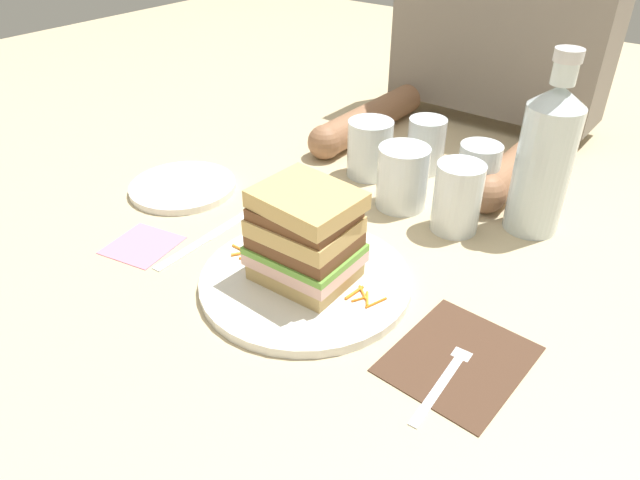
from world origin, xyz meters
TOP-DOWN VIEW (x-y plane):
  - ground_plane at (0.00, 0.00)m, footprint 3.00×3.00m
  - main_plate at (0.01, -0.02)m, footprint 0.27×0.27m
  - sandwich at (0.01, -0.02)m, footprint 0.13×0.11m
  - carrot_shred_0 at (-0.09, -0.03)m, footprint 0.01×0.02m
  - carrot_shred_1 at (-0.07, -0.03)m, footprint 0.03×0.02m
  - carrot_shred_2 at (-0.07, -0.01)m, footprint 0.03×0.01m
  - carrot_shred_3 at (-0.07, -0.02)m, footprint 0.03×0.03m
  - carrot_shred_4 at (-0.08, 0.00)m, footprint 0.03×0.02m
  - carrot_shred_5 at (-0.09, -0.02)m, footprint 0.02×0.02m
  - carrot_shred_6 at (-0.06, -0.02)m, footprint 0.02×0.03m
  - carrot_shred_7 at (-0.10, -0.02)m, footprint 0.02×0.00m
  - carrot_shred_8 at (0.09, 0.00)m, footprint 0.02×0.02m
  - carrot_shred_9 at (0.11, -0.01)m, footprint 0.01×0.03m
  - carrot_shred_10 at (0.10, -0.01)m, footprint 0.02×0.02m
  - carrot_shred_11 at (0.09, -0.01)m, footprint 0.01×0.02m
  - carrot_shred_12 at (0.08, -0.01)m, footprint 0.01×0.03m
  - napkin_dark at (0.23, -0.02)m, footprint 0.14×0.16m
  - fork at (0.23, -0.04)m, footprint 0.02×0.17m
  - knife at (-0.17, -0.02)m, footprint 0.02×0.20m
  - juice_glass at (0.10, 0.22)m, footprint 0.07×0.07m
  - water_bottle at (0.19, 0.30)m, footprint 0.08×0.08m
  - empty_tumbler_0 at (-0.10, 0.29)m, footprint 0.08×0.08m
  - empty_tumbler_1 at (0.00, 0.24)m, footprint 0.08×0.08m
  - empty_tumbler_2 at (0.08, 0.32)m, footprint 0.07×0.07m
  - empty_tumbler_3 at (-0.03, 0.37)m, footprint 0.06×0.06m
  - side_plate at (-0.31, 0.06)m, footprint 0.17×0.17m
  - napkin_pink at (-0.23, -0.09)m, footprint 0.10×0.11m

SIDE VIEW (x-z plane):
  - ground_plane at x=0.00m, z-range 0.00..0.00m
  - napkin_pink at x=-0.23m, z-range 0.00..0.00m
  - napkin_dark at x=0.23m, z-range 0.00..0.00m
  - knife at x=-0.17m, z-range 0.00..0.00m
  - fork at x=0.23m, z-range 0.00..0.01m
  - side_plate at x=-0.31m, z-range 0.00..0.01m
  - main_plate at x=0.01m, z-range 0.00..0.01m
  - carrot_shred_9 at x=0.11m, z-range 0.01..0.02m
  - carrot_shred_11 at x=0.09m, z-range 0.01..0.02m
  - carrot_shred_1 at x=-0.07m, z-range 0.01..0.02m
  - carrot_shred_10 at x=0.10m, z-range 0.01..0.02m
  - carrot_shred_8 at x=0.09m, z-range 0.01..0.02m
  - carrot_shred_7 at x=-0.10m, z-range 0.01..0.02m
  - carrot_shred_5 at x=-0.09m, z-range 0.01..0.02m
  - carrot_shred_2 at x=-0.07m, z-range 0.01..0.02m
  - carrot_shred_3 at x=-0.07m, z-range 0.01..0.02m
  - carrot_shred_4 at x=-0.08m, z-range 0.01..0.02m
  - carrot_shred_0 at x=-0.09m, z-range 0.01..0.02m
  - carrot_shred_12 at x=0.08m, z-range 0.01..0.02m
  - carrot_shred_6 at x=-0.06m, z-range 0.01..0.02m
  - empty_tumbler_3 at x=-0.03m, z-range 0.00..0.09m
  - empty_tumbler_2 at x=0.08m, z-range 0.00..0.09m
  - juice_glass at x=0.10m, z-range 0.00..0.10m
  - empty_tumbler_0 at x=-0.10m, z-range 0.00..0.10m
  - empty_tumbler_1 at x=0.00m, z-range 0.00..0.10m
  - sandwich at x=0.01m, z-range 0.01..0.14m
  - water_bottle at x=0.19m, z-range -0.02..0.24m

